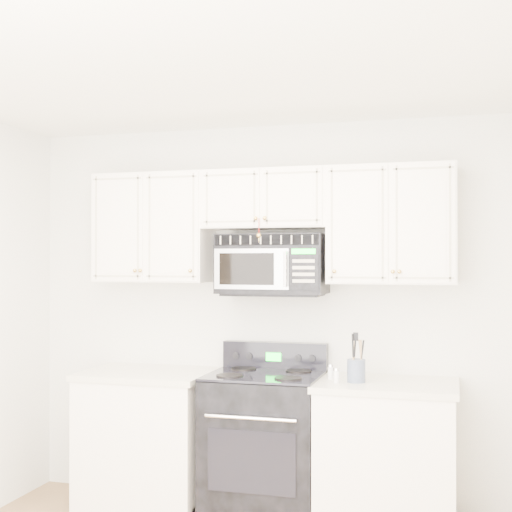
% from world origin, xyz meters
% --- Properties ---
extents(room, '(3.51, 3.51, 2.61)m').
position_xyz_m(room, '(0.00, 0.00, 1.30)').
color(room, olive).
rests_on(room, ground).
extents(base_cabinet_left, '(0.86, 0.65, 0.92)m').
position_xyz_m(base_cabinet_left, '(-0.80, 1.44, 0.43)').
color(base_cabinet_left, white).
rests_on(base_cabinet_left, ground).
extents(base_cabinet_right, '(0.86, 0.65, 0.92)m').
position_xyz_m(base_cabinet_right, '(0.80, 1.44, 0.43)').
color(base_cabinet_right, white).
rests_on(base_cabinet_right, ground).
extents(range, '(0.72, 0.66, 1.11)m').
position_xyz_m(range, '(0.02, 1.45, 0.48)').
color(range, black).
rests_on(range, ground).
extents(upper_cabinets, '(2.44, 0.37, 0.75)m').
position_xyz_m(upper_cabinets, '(-0.00, 1.58, 1.93)').
color(upper_cabinets, white).
rests_on(upper_cabinets, ground).
extents(microwave, '(0.71, 0.41, 0.39)m').
position_xyz_m(microwave, '(0.04, 1.57, 1.65)').
color(microwave, black).
rests_on(microwave, ground).
extents(utensil_crock, '(0.11, 0.11, 0.30)m').
position_xyz_m(utensil_crock, '(0.62, 1.37, 1.00)').
color(utensil_crock, slate).
rests_on(utensil_crock, base_cabinet_right).
extents(shaker_salt, '(0.04, 0.04, 0.09)m').
position_xyz_m(shaker_salt, '(0.45, 1.44, 0.97)').
color(shaker_salt, white).
rests_on(shaker_salt, base_cabinet_right).
extents(shaker_pepper, '(0.04, 0.04, 0.09)m').
position_xyz_m(shaker_pepper, '(0.51, 1.31, 0.97)').
color(shaker_pepper, white).
rests_on(shaker_pepper, base_cabinet_right).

